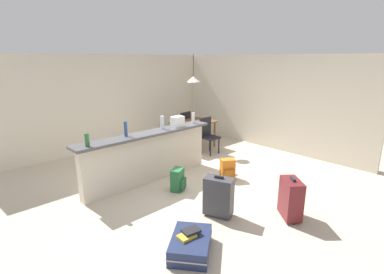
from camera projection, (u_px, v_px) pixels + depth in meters
ground_plane at (188, 178)px, 6.03m from camera, size 13.00×13.00×0.05m
wall_back at (112, 102)px, 7.83m from camera, size 6.60×0.10×2.50m
wall_right at (262, 101)px, 7.93m from camera, size 0.10×6.00×2.50m
partition_half_wall at (149, 158)px, 5.70m from camera, size 2.80×0.20×0.95m
bar_countertop at (148, 134)px, 5.56m from camera, size 2.96×0.40×0.05m
bottle_green at (87, 140)px, 4.67m from camera, size 0.07×0.07×0.22m
bottle_blue at (126, 129)px, 5.27m from camera, size 0.06×0.06×0.28m
bottle_clear at (162, 122)px, 5.83m from camera, size 0.07×0.07×0.27m
bottle_white at (193, 118)px, 6.35m from camera, size 0.07×0.07×0.23m
grocery_bag at (177, 122)px, 6.02m from camera, size 0.26×0.18×0.22m
dining_table at (194, 125)px, 7.81m from camera, size 1.10×0.80×0.74m
dining_chair_near_partition at (208, 134)px, 7.41m from camera, size 0.40×0.40×0.93m
dining_chair_far_side at (183, 126)px, 8.28m from camera, size 0.43×0.43×0.93m
pendant_lamp at (193, 79)px, 7.41m from camera, size 0.34×0.34×0.74m
suitcase_flat_navy at (191, 244)px, 3.65m from camera, size 0.86×0.81×0.22m
suitcase_upright_maroon at (291, 198)px, 4.38m from camera, size 0.47×0.49×0.67m
backpack_green at (178, 180)px, 5.36m from camera, size 0.33×0.32×0.42m
backpack_orange at (228, 169)px, 5.87m from camera, size 0.33×0.32×0.42m
suitcase_upright_charcoal at (219, 196)px, 4.46m from camera, size 0.39×0.50×0.67m
book_stack at (189, 234)px, 3.63m from camera, size 0.33×0.20×0.07m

